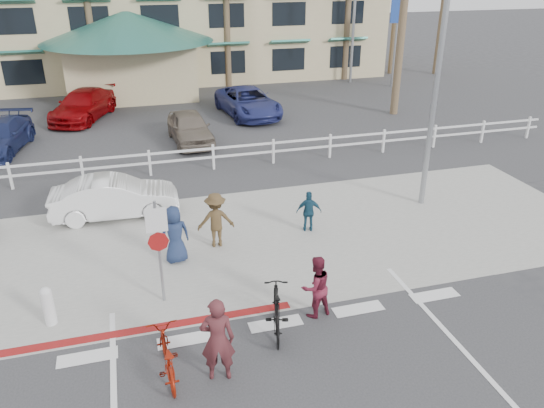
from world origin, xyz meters
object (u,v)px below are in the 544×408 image
object	(u,v)px
bike_red	(166,356)
bike_black	(277,310)
sign_post	(159,247)
car_white_sedan	(115,197)

from	to	relation	value
bike_red	bike_black	distance (m)	2.52
bike_red	bike_black	bearing A→B (deg)	-166.24
bike_red	bike_black	xyz separation A→B (m)	(2.42, 0.71, 0.09)
sign_post	car_white_sedan	distance (m)	5.23
bike_red	car_white_sedan	xyz separation A→B (m)	(-0.83, 7.59, 0.19)
sign_post	car_white_sedan	size ratio (longest dim) A/B	0.75
bike_black	car_white_sedan	distance (m)	7.61
sign_post	car_white_sedan	bearing A→B (deg)	101.05
sign_post	bike_black	bearing A→B (deg)	-38.74
sign_post	bike_black	world-z (taller)	sign_post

